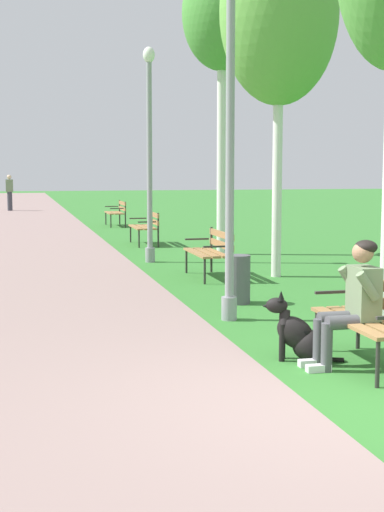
% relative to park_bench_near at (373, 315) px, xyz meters
% --- Properties ---
extents(ground_plane, '(120.00, 120.00, 0.00)m').
position_rel_park_bench_near_xyz_m(ground_plane, '(-0.72, -1.19, -0.51)').
color(ground_plane, '#33752D').
extents(paved_path, '(4.15, 60.00, 0.04)m').
position_rel_park_bench_near_xyz_m(paved_path, '(-3.18, 22.81, -0.49)').
color(paved_path, gray).
rests_on(paved_path, ground).
extents(park_bench_near, '(0.55, 1.50, 0.85)m').
position_rel_park_bench_near_xyz_m(park_bench_near, '(0.00, 0.00, 0.00)').
color(park_bench_near, olive).
rests_on(park_bench_near, ground).
extents(park_bench_mid, '(0.55, 1.50, 0.85)m').
position_rel_park_bench_near_xyz_m(park_bench_mid, '(-0.01, 6.15, 0.00)').
color(park_bench_mid, olive).
rests_on(park_bench_mid, ground).
extents(park_bench_far, '(0.55, 1.50, 0.85)m').
position_rel_park_bench_near_xyz_m(park_bench_far, '(-0.15, 12.14, 0.00)').
color(park_bench_far, olive).
rests_on(park_bench_far, ground).
extents(park_bench_furthest, '(0.55, 1.50, 0.85)m').
position_rel_park_bench_near_xyz_m(park_bench_furthest, '(-0.05, 18.44, 0.00)').
color(park_bench_furthest, olive).
rests_on(park_bench_furthest, ground).
extents(person_seated_on_near_bench, '(0.74, 0.49, 1.25)m').
position_rel_park_bench_near_xyz_m(person_seated_on_near_bench, '(-0.21, 0.02, 0.17)').
color(person_seated_on_near_bench, '#4C4C51').
rests_on(person_seated_on_near_bench, ground).
extents(dog_black, '(0.79, 0.46, 0.71)m').
position_rel_park_bench_near_xyz_m(dog_black, '(-0.62, 0.36, -0.25)').
color(dog_black, black).
rests_on(dog_black, ground).
extents(lamp_post_near, '(0.24, 0.24, 4.37)m').
position_rel_park_bench_near_xyz_m(lamp_post_near, '(-0.74, 2.49, 1.75)').
color(lamp_post_near, gray).
rests_on(lamp_post_near, ground).
extents(lamp_post_mid, '(0.24, 0.24, 4.37)m').
position_rel_park_bench_near_xyz_m(lamp_post_mid, '(-0.68, 8.60, 1.75)').
color(lamp_post_mid, gray).
rests_on(lamp_post_mid, ground).
extents(birch_tree_third, '(2.10, 1.80, 6.23)m').
position_rel_park_bench_near_xyz_m(birch_tree_third, '(1.15, 6.02, 4.09)').
color(birch_tree_third, silver).
rests_on(birch_tree_third, ground).
extents(birch_tree_fourth, '(1.75, 1.83, 6.57)m').
position_rel_park_bench_near_xyz_m(birch_tree_fourth, '(1.13, 9.64, 4.74)').
color(birch_tree_fourth, silver).
rests_on(birch_tree_fourth, ground).
extents(litter_bin, '(0.36, 0.36, 0.70)m').
position_rel_park_bench_near_xyz_m(litter_bin, '(-0.29, 3.61, -0.16)').
color(litter_bin, '#515156').
rests_on(litter_bin, ground).
extents(pedestrian_distant, '(0.32, 0.22, 1.65)m').
position_rel_park_bench_near_xyz_m(pedestrian_distant, '(-3.61, 28.09, 0.33)').
color(pedestrian_distant, '#383842').
rests_on(pedestrian_distant, ground).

